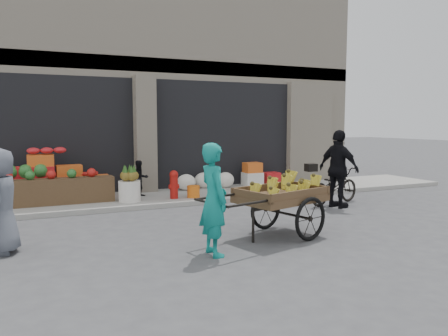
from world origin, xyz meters
name	(u,v)px	position (x,y,z in m)	size (l,w,h in m)	color
ground	(217,239)	(0.00, 0.00, 0.00)	(80.00, 80.00, 0.00)	#424244
sidewalk	(155,198)	(0.00, 4.10, 0.06)	(18.00, 2.20, 0.12)	gray
building	(122,81)	(0.00, 8.03, 3.37)	(14.00, 6.45, 7.00)	beige
fruit_display	(50,179)	(-2.48, 4.38, 0.67)	(3.10, 1.12, 1.24)	red
pineapple_bin	(130,191)	(-0.75, 3.60, 0.37)	(0.52, 0.52, 0.50)	silver
fire_hydrant	(174,183)	(0.35, 3.55, 0.50)	(0.22, 0.22, 0.71)	#A5140F
orange_bucket	(193,192)	(0.85, 3.50, 0.27)	(0.32, 0.32, 0.30)	orange
right_bay_goods	(236,177)	(2.61, 4.70, 0.41)	(3.35, 0.60, 0.70)	silver
seated_person	(140,178)	(-0.35, 4.20, 0.58)	(0.45, 0.35, 0.93)	black
banana_cart	(279,193)	(1.05, -0.29, 0.78)	(2.74, 1.65, 1.07)	brown
vendor_woman	(214,199)	(-0.40, -0.80, 0.86)	(0.63, 0.41, 1.72)	#107F76
vendor_grey	(1,201)	(-3.35, 0.61, 0.82)	(0.80, 0.52, 1.63)	slate
bicycle	(334,186)	(3.93, 1.82, 0.45)	(0.60, 1.72, 0.90)	black
cyclist	(339,169)	(3.73, 1.42, 0.92)	(1.08, 0.45, 1.85)	black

